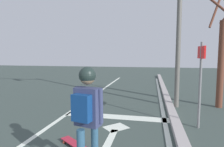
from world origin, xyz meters
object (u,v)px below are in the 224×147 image
skater (87,109)px  spare_skateboard (74,144)px  street_sign_post (201,72)px  roadside_tree (221,58)px

skater → spare_skateboard: skater is taller
street_sign_post → roadside_tree: bearing=62.1°
skater → roadside_tree: 5.68m
spare_skateboard → street_sign_post: bearing=30.6°
skater → spare_skateboard: (-0.61, 0.93, -1.01)m
skater → street_sign_post: bearing=50.7°
spare_skateboard → skater: bearing=-56.8°
skater → street_sign_post: (2.04, 2.49, 0.33)m
skater → roadside_tree: roadside_tree is taller
skater → street_sign_post: street_sign_post is taller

